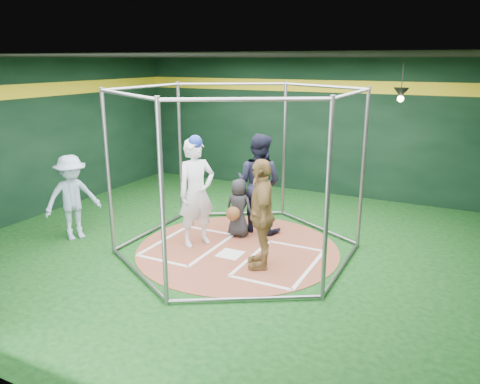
% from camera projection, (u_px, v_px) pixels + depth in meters
% --- Properties ---
extents(room_shell, '(10.10, 9.10, 3.53)m').
position_uv_depth(room_shell, '(238.00, 158.00, 8.35)').
color(room_shell, '#0C350E').
rests_on(room_shell, ground).
extents(clay_disc, '(3.80, 3.80, 0.01)m').
position_uv_depth(clay_disc, '(238.00, 249.00, 8.82)').
color(clay_disc, '#954D36').
rests_on(clay_disc, ground).
extents(home_plate, '(0.43, 0.43, 0.01)m').
position_uv_depth(home_plate, '(230.00, 254.00, 8.56)').
color(home_plate, white).
rests_on(home_plate, clay_disc).
extents(batter_box_left, '(1.17, 1.77, 0.01)m').
position_uv_depth(batter_box_left, '(188.00, 244.00, 9.01)').
color(batter_box_left, white).
rests_on(batter_box_left, clay_disc).
extents(batter_box_right, '(1.17, 1.77, 0.01)m').
position_uv_depth(batter_box_right, '(280.00, 263.00, 8.19)').
color(batter_box_right, white).
rests_on(batter_box_right, clay_disc).
extents(batting_cage, '(4.05, 4.67, 3.00)m').
position_uv_depth(batting_cage, '(238.00, 172.00, 8.41)').
color(batting_cage, gray).
rests_on(batting_cage, ground).
extents(pendant_lamp_near, '(0.34, 0.34, 0.90)m').
position_uv_depth(pendant_lamp_near, '(401.00, 93.00, 10.23)').
color(pendant_lamp_near, black).
rests_on(pendant_lamp_near, room_shell).
extents(batter_figure, '(0.80, 0.89, 2.12)m').
position_uv_depth(batter_figure, '(196.00, 192.00, 8.78)').
color(batter_figure, silver).
rests_on(batter_figure, clay_disc).
extents(visitor_leopard, '(0.91, 1.20, 1.89)m').
position_uv_depth(visitor_leopard, '(261.00, 214.00, 7.84)').
color(visitor_leopard, tan).
rests_on(visitor_leopard, clay_disc).
extents(catcher_figure, '(0.58, 0.58, 1.18)m').
position_uv_depth(catcher_figure, '(238.00, 208.00, 9.31)').
color(catcher_figure, black).
rests_on(catcher_figure, clay_disc).
extents(umpire, '(1.02, 0.81, 2.03)m').
position_uv_depth(umpire, '(259.00, 183.00, 9.52)').
color(umpire, black).
rests_on(umpire, clay_disc).
extents(bystander_blue, '(1.05, 1.26, 1.69)m').
position_uv_depth(bystander_blue, '(72.00, 198.00, 9.16)').
color(bystander_blue, '#96ADC7').
rests_on(bystander_blue, ground).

